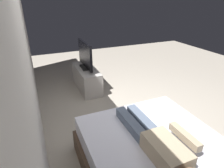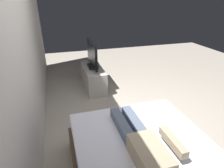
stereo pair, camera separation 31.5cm
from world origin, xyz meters
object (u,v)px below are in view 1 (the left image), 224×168
object	(u,v)px
tv	(85,56)
person	(159,143)
remote	(179,129)
bed	(161,168)
tv_stand	(87,78)

from	to	relation	value
tv	person	bearing A→B (deg)	179.70
person	remote	world-z (taller)	person
bed	person	bearing A→B (deg)	64.44
bed	person	distance (m)	0.36
remote	tv	distance (m)	2.59
remote	tv_stand	world-z (taller)	remote
remote	tv	xyz separation A→B (m)	(2.54, 0.39, 0.24)
tv_stand	bed	bearing A→B (deg)	-179.03
person	bed	bearing A→B (deg)	-115.56
person	remote	xyz separation A→B (m)	(0.15, -0.40, -0.07)
remote	tv	world-z (taller)	tv
tv_stand	tv	size ratio (longest dim) A/B	1.25
bed	remote	distance (m)	0.48
bed	tv	world-z (taller)	tv
tv_stand	tv	bearing A→B (deg)	0.00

